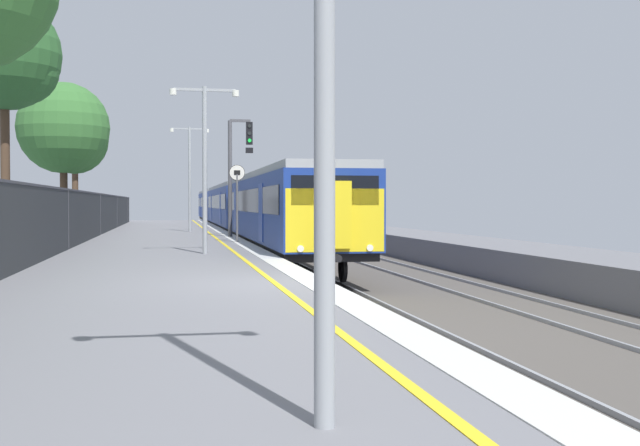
# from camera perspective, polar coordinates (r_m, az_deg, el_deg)

# --- Properties ---
(ground) EXTENTS (17.40, 110.00, 1.21)m
(ground) POSITION_cam_1_polar(r_m,az_deg,el_deg) (15.37, 7.88, -6.36)
(ground) COLOR slate
(commuter_train_at_platform) EXTENTS (2.83, 63.86, 3.81)m
(commuter_train_at_platform) POSITION_cam_1_polar(r_m,az_deg,el_deg) (52.42, -6.05, 1.21)
(commuter_train_at_platform) COLOR navy
(commuter_train_at_platform) RESTS_ON ground
(signal_gantry) EXTENTS (1.10, 0.24, 5.17)m
(signal_gantry) POSITION_cam_1_polar(r_m,az_deg,el_deg) (34.89, -6.10, 4.30)
(signal_gantry) COLOR #47474C
(signal_gantry) RESTS_ON ground
(speed_limit_sign) EXTENTS (0.59, 0.08, 2.93)m
(speed_limit_sign) POSITION_cam_1_polar(r_m,az_deg,el_deg) (29.97, -6.02, 2.16)
(speed_limit_sign) COLOR #59595B
(speed_limit_sign) RESTS_ON ground
(platform_lamp_mid) EXTENTS (2.00, 0.20, 4.87)m
(platform_lamp_mid) POSITION_cam_1_polar(r_m,az_deg,el_deg) (23.20, -8.35, 5.00)
(platform_lamp_mid) COLOR #93999E
(platform_lamp_mid) RESTS_ON ground
(platform_lamp_far) EXTENTS (2.00, 0.20, 5.41)m
(platform_lamp_far) POSITION_cam_1_polar(r_m,az_deg,el_deg) (41.26, -9.42, 3.83)
(platform_lamp_far) COLOR #93999E
(platform_lamp_far) RESTS_ON ground
(background_tree_left) EXTENTS (3.63, 3.63, 8.12)m
(background_tree_left) POSITION_cam_1_polar(r_m,az_deg,el_deg) (27.90, -21.66, 11.05)
(background_tree_left) COLOR #473323
(background_tree_left) RESTS_ON ground
(background_tree_right) EXTENTS (3.91, 3.91, 7.91)m
(background_tree_right) POSITION_cam_1_polar(r_m,az_deg,el_deg) (51.70, -17.33, 6.13)
(background_tree_right) COLOR #473323
(background_tree_right) RESTS_ON ground
(background_tree_back) EXTENTS (4.31, 4.33, 7.19)m
(background_tree_back) POSITION_cam_1_polar(r_m,az_deg,el_deg) (39.46, -17.88, 6.30)
(background_tree_back) COLOR #473323
(background_tree_back) RESTS_ON ground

